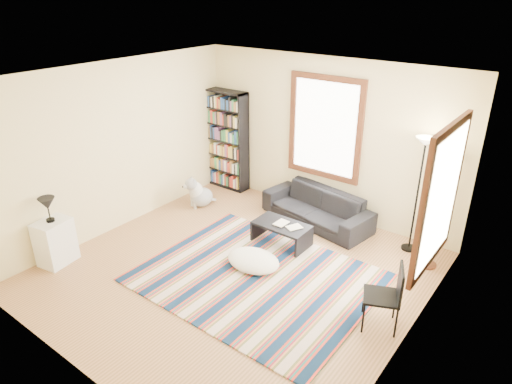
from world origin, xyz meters
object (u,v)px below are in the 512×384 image
Objects in this scene: bookshelf at (227,140)px; white_cabinet at (55,242)px; dog at (202,191)px; folding_chair at (381,297)px; coffee_table at (282,234)px; floor_lamp at (417,196)px; floor_cushion at (253,260)px; side_table at (429,250)px; sofa at (317,207)px.

bookshelf is 2.86× the size of white_cabinet.
white_cabinet is 1.19× the size of dog.
folding_chair is 4.21m from dog.
coffee_table is 3.46m from white_cabinet.
floor_lamp is 2.66× the size of white_cabinet.
bookshelf is at bearing 129.09° from folding_chair.
folding_chair is at bearing -23.50° from coffee_table.
folding_chair reaches higher than dog.
floor_cushion is 2.98m from white_cabinet.
folding_chair is (4.26, -2.16, -0.57)m from bookshelf.
bookshelf is 3.70× the size of side_table.
sofa is 2.74m from folding_chair.
bookshelf is 4.39m from side_table.
white_cabinet is at bearing -138.93° from floor_lamp.
folding_chair reaches higher than white_cabinet.
side_table is at bearing -6.11° from bookshelf.
side_table is at bearing 37.87° from floor_cushion.
side_table is 0.63× the size of folding_chair.
floor_lamp is at bearing 142.84° from side_table.
sofa reaches higher than side_table.
dog is at bearing 152.70° from floor_cushion.
side_table is 0.77× the size of white_cabinet.
floor_lamp reaches higher than folding_chair.
sofa is 2.40m from bookshelf.
floor_cushion is (-0.03, -1.80, -0.19)m from sofa.
floor_lamp is at bearing 13.25° from sofa.
dog is (-4.05, 1.14, -0.14)m from folding_chair.
bookshelf reaches higher than dog.
sofa is at bearing 43.84° from dog.
floor_cushion is 1.55× the size of side_table.
side_table is 0.92× the size of dog.
coffee_table is (-0.07, -0.99, -0.11)m from sofa.
floor_lamp is (1.72, 1.09, 0.75)m from coffee_table.
sofa is 2.31× the size of folding_chair.
sofa reaches higher than coffee_table.
floor_lamp is 3.16× the size of dog.
side_table reaches higher than floor_cushion.
sofa is 3.37× the size of dog.
sofa reaches higher than floor_cushion.
white_cabinet reaches higher than dog.
coffee_table is at bearing -84.47° from sofa.
sofa is 2.04m from side_table.
side_table is 1.70m from folding_chair.
floor_lamp is 2.16× the size of folding_chair.
coffee_table is (2.20, -1.26, -0.82)m from bookshelf.
coffee_table is at bearing -159.13° from side_table.
folding_chair is 4.73m from white_cabinet.
floor_lamp is (1.65, 0.10, 0.64)m from sofa.
side_table is at bearing 26.31° from white_cabinet.
sofa is 4.27m from white_cabinet.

